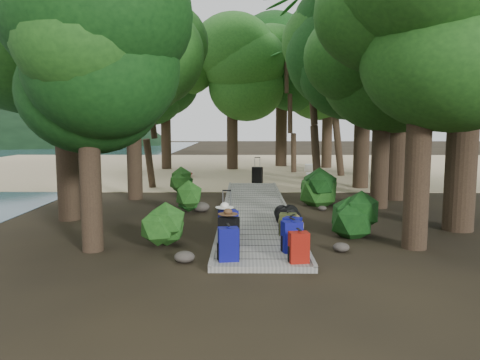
# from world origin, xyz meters

# --- Properties ---
(ground) EXTENTS (120.00, 120.00, 0.00)m
(ground) POSITION_xyz_m (0.00, 0.00, 0.00)
(ground) COLOR black
(ground) RESTS_ON ground
(sand_beach) EXTENTS (40.00, 22.00, 0.02)m
(sand_beach) POSITION_xyz_m (0.00, 16.00, 0.01)
(sand_beach) COLOR tan
(sand_beach) RESTS_ON ground
(boardwalk) EXTENTS (2.00, 12.00, 0.12)m
(boardwalk) POSITION_xyz_m (0.00, 1.00, 0.06)
(boardwalk) COLOR gray
(boardwalk) RESTS_ON ground
(backpack_left_a) EXTENTS (0.41, 0.32, 0.70)m
(backpack_left_a) POSITION_xyz_m (-0.64, -4.60, 0.47)
(backpack_left_a) COLOR navy
(backpack_left_a) RESTS_ON boardwalk
(backpack_left_b) EXTENTS (0.45, 0.39, 0.71)m
(backpack_left_b) POSITION_xyz_m (-0.66, -3.63, 0.47)
(backpack_left_b) COLOR black
(backpack_left_b) RESTS_ON boardwalk
(backpack_left_c) EXTENTS (0.47, 0.39, 0.75)m
(backpack_left_c) POSITION_xyz_m (-0.69, -3.04, 0.49)
(backpack_left_c) COLOR navy
(backpack_left_c) RESTS_ON boardwalk
(backpack_left_d) EXTENTS (0.33, 0.25, 0.48)m
(backpack_left_d) POSITION_xyz_m (-0.68, -1.97, 0.36)
(backpack_left_d) COLOR navy
(backpack_left_d) RESTS_ON boardwalk
(backpack_right_a) EXTENTS (0.39, 0.31, 0.64)m
(backpack_right_a) POSITION_xyz_m (0.68, -4.71, 0.44)
(backpack_right_a) COLOR #9A1C05
(backpack_right_a) RESTS_ON boardwalk
(backpack_right_b) EXTENTS (0.44, 0.36, 0.70)m
(backpack_right_b) POSITION_xyz_m (0.62, -3.97, 0.47)
(backpack_right_b) COLOR navy
(backpack_right_b) RESTS_ON boardwalk
(backpack_right_c) EXTENTS (0.44, 0.39, 0.62)m
(backpack_right_c) POSITION_xyz_m (0.70, -3.26, 0.43)
(backpack_right_c) COLOR navy
(backpack_right_c) RESTS_ON boardwalk
(backpack_right_d) EXTENTS (0.42, 0.34, 0.57)m
(backpack_right_d) POSITION_xyz_m (0.68, -2.55, 0.41)
(backpack_right_d) COLOR #39431A
(backpack_right_d) RESTS_ON boardwalk
(duffel_right_khaki) EXTENTS (0.57, 0.72, 0.42)m
(duffel_right_khaki) POSITION_xyz_m (0.77, -2.28, 0.33)
(duffel_right_khaki) COLOR olive
(duffel_right_khaki) RESTS_ON boardwalk
(duffel_right_black) EXTENTS (0.65, 0.81, 0.44)m
(duffel_right_black) POSITION_xyz_m (0.78, -1.27, 0.34)
(duffel_right_black) COLOR black
(duffel_right_black) RESTS_ON boardwalk
(suitcase_on_boardwalk) EXTENTS (0.41, 0.29, 0.58)m
(suitcase_on_boardwalk) POSITION_xyz_m (-0.75, -2.34, 0.41)
(suitcase_on_boardwalk) COLOR black
(suitcase_on_boardwalk) RESTS_ON boardwalk
(lone_suitcase_on_sand) EXTENTS (0.51, 0.38, 0.72)m
(lone_suitcase_on_sand) POSITION_xyz_m (0.24, 7.91, 0.38)
(lone_suitcase_on_sand) COLOR black
(lone_suitcase_on_sand) RESTS_ON sand_beach
(hat_brown) EXTENTS (0.42, 0.42, 0.12)m
(hat_brown) POSITION_xyz_m (-0.68, -3.66, 0.89)
(hat_brown) COLOR #51351E
(hat_brown) RESTS_ON backpack_left_b
(hat_white) EXTENTS (0.40, 0.40, 0.13)m
(hat_white) POSITION_xyz_m (-0.77, -3.09, 0.93)
(hat_white) COLOR silver
(hat_white) RESTS_ON backpack_left_c
(kayak) EXTENTS (1.51, 3.33, 0.33)m
(kayak) POSITION_xyz_m (-3.29, 10.25, 0.18)
(kayak) COLOR #B31D0F
(kayak) RESTS_ON sand_beach
(sun_lounger) EXTENTS (0.75, 2.08, 0.66)m
(sun_lounger) POSITION_xyz_m (3.07, 9.76, 0.35)
(sun_lounger) COLOR silver
(sun_lounger) RESTS_ON sand_beach
(tree_right_a) EXTENTS (4.54, 4.54, 7.57)m
(tree_right_a) POSITION_xyz_m (3.37, -3.23, 3.79)
(tree_right_a) COLOR black
(tree_right_a) RESTS_ON ground
(tree_right_b) EXTENTS (6.04, 6.04, 10.78)m
(tree_right_b) POSITION_xyz_m (5.11, -1.46, 5.39)
(tree_right_b) COLOR black
(tree_right_b) RESTS_ON ground
(tree_right_c) EXTENTS (4.58, 4.58, 7.93)m
(tree_right_c) POSITION_xyz_m (4.01, 1.73, 3.97)
(tree_right_c) COLOR black
(tree_right_c) RESTS_ON ground
(tree_right_d) EXTENTS (6.43, 6.43, 11.79)m
(tree_right_d) POSITION_xyz_m (5.07, 3.47, 5.89)
(tree_right_d) COLOR black
(tree_right_d) RESTS_ON ground
(tree_right_e) EXTENTS (5.15, 5.15, 9.26)m
(tree_right_e) POSITION_xyz_m (4.56, 6.41, 4.63)
(tree_right_e) COLOR black
(tree_right_e) RESTS_ON ground
(tree_right_f) EXTENTS (5.94, 5.94, 10.61)m
(tree_right_f) POSITION_xyz_m (6.63, 10.13, 5.30)
(tree_right_f) COLOR black
(tree_right_f) RESTS_ON ground
(tree_left_a) EXTENTS (3.81, 3.81, 6.35)m
(tree_left_a) POSITION_xyz_m (-3.57, -3.51, 3.18)
(tree_left_a) COLOR black
(tree_left_a) RESTS_ON ground
(tree_left_b) EXTENTS (4.79, 4.79, 8.63)m
(tree_left_b) POSITION_xyz_m (-5.29, -0.26, 4.31)
(tree_left_b) COLOR black
(tree_left_b) RESTS_ON ground
(tree_left_c) EXTENTS (4.34, 4.34, 7.55)m
(tree_left_c) POSITION_xyz_m (-4.27, 3.40, 3.78)
(tree_left_c) COLOR black
(tree_left_c) RESTS_ON ground
(tree_back_a) EXTENTS (5.36, 5.36, 9.27)m
(tree_back_a) POSITION_xyz_m (-1.06, 14.56, 4.64)
(tree_back_a) COLOR black
(tree_back_a) RESTS_ON ground
(tree_back_b) EXTENTS (5.73, 5.73, 10.24)m
(tree_back_b) POSITION_xyz_m (2.00, 16.62, 5.12)
(tree_back_b) COLOR black
(tree_back_b) RESTS_ON ground
(tree_back_c) EXTENTS (4.94, 4.94, 8.89)m
(tree_back_c) POSITION_xyz_m (4.69, 15.47, 4.45)
(tree_back_c) COLOR black
(tree_back_c) RESTS_ON ground
(tree_back_d) EXTENTS (5.00, 5.00, 8.34)m
(tree_back_d) POSITION_xyz_m (-5.01, 14.64, 4.17)
(tree_back_d) COLOR black
(tree_back_d) RESTS_ON ground
(palm_right_a) EXTENTS (4.63, 4.63, 7.90)m
(palm_right_a) POSITION_xyz_m (2.91, 6.64, 3.95)
(palm_right_a) COLOR #134514
(palm_right_a) RESTS_ON ground
(palm_right_b) EXTENTS (4.92, 4.92, 9.51)m
(palm_right_b) POSITION_xyz_m (4.66, 11.26, 4.75)
(palm_right_b) COLOR #134514
(palm_right_b) RESTS_ON ground
(palm_right_c) EXTENTS (4.10, 4.10, 6.52)m
(palm_right_c) POSITION_xyz_m (2.63, 12.85, 3.26)
(palm_right_c) COLOR #134514
(palm_right_c) RESTS_ON ground
(palm_left_a) EXTENTS (3.93, 3.93, 6.25)m
(palm_left_a) POSITION_xyz_m (-4.45, 6.31, 3.13)
(palm_left_a) COLOR #134514
(palm_left_a) RESTS_ON ground
(rock_left_a) EXTENTS (0.41, 0.37, 0.22)m
(rock_left_a) POSITION_xyz_m (-1.51, -4.34, 0.11)
(rock_left_a) COLOR #4C473F
(rock_left_a) RESTS_ON ground
(rock_left_b) EXTENTS (0.33, 0.29, 0.18)m
(rock_left_b) POSITION_xyz_m (-2.43, -1.94, 0.09)
(rock_left_b) COLOR #4C473F
(rock_left_b) RESTS_ON ground
(rock_left_c) EXTENTS (0.55, 0.49, 0.30)m
(rock_left_c) POSITION_xyz_m (-1.68, 0.94, 0.15)
(rock_left_c) COLOR #4C473F
(rock_left_c) RESTS_ON ground
(rock_left_d) EXTENTS (0.30, 0.27, 0.16)m
(rock_left_d) POSITION_xyz_m (-2.56, 2.73, 0.08)
(rock_left_d) COLOR #4C473F
(rock_left_d) RESTS_ON ground
(rock_right_a) EXTENTS (0.35, 0.32, 0.19)m
(rock_right_a) POSITION_xyz_m (1.72, -3.54, 0.10)
(rock_right_a) COLOR #4C473F
(rock_right_a) RESTS_ON ground
(rock_right_b) EXTENTS (0.51, 0.46, 0.28)m
(rock_right_b) POSITION_xyz_m (2.28, -1.45, 0.14)
(rock_right_b) COLOR #4C473F
(rock_right_b) RESTS_ON ground
(rock_right_c) EXTENTS (0.27, 0.25, 0.15)m
(rock_right_c) POSITION_xyz_m (2.09, 1.19, 0.08)
(rock_right_c) COLOR #4C473F
(rock_right_c) RESTS_ON ground
(shrub_left_a) EXTENTS (1.05, 1.05, 0.95)m
(shrub_left_a) POSITION_xyz_m (-2.11, -3.21, 0.47)
(shrub_left_a) COLOR #194414
(shrub_left_a) RESTS_ON ground
(shrub_left_b) EXTENTS (0.95, 0.95, 0.85)m
(shrub_left_b) POSITION_xyz_m (-2.16, 0.70, 0.43)
(shrub_left_b) COLOR #194414
(shrub_left_b) RESTS_ON ground
(shrub_left_c) EXTENTS (1.09, 1.09, 0.98)m
(shrub_left_c) POSITION_xyz_m (-2.92, 4.57, 0.49)
(shrub_left_c) COLOR #194414
(shrub_left_c) RESTS_ON ground
(shrub_right_a) EXTENTS (1.11, 1.11, 1.00)m
(shrub_right_a) POSITION_xyz_m (2.39, -2.20, 0.50)
(shrub_right_a) COLOR #194414
(shrub_right_a) RESTS_ON ground
(shrub_right_b) EXTENTS (1.37, 1.37, 1.24)m
(shrub_right_b) POSITION_xyz_m (2.21, 2.02, 0.62)
(shrub_right_b) COLOR #194414
(shrub_right_b) RESTS_ON ground
(shrub_right_c) EXTENTS (0.76, 0.76, 0.68)m
(shrub_right_c) POSITION_xyz_m (2.37, 5.21, 0.34)
(shrub_right_c) COLOR #194414
(shrub_right_c) RESTS_ON ground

